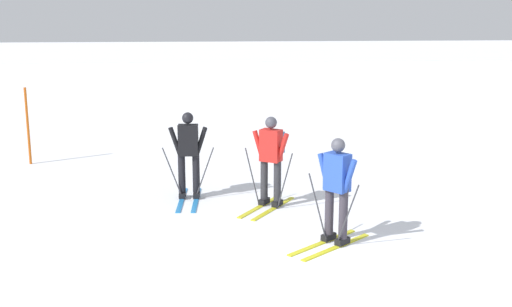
# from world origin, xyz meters

# --- Properties ---
(ground_plane) EXTENTS (120.00, 120.00, 0.00)m
(ground_plane) POSITION_xyz_m (0.00, 0.00, 0.00)
(ground_plane) COLOR white
(far_snow_ridge) EXTENTS (80.00, 8.62, 1.62)m
(far_snow_ridge) POSITION_xyz_m (0.00, 20.63, 0.81)
(far_snow_ridge) COLOR white
(far_snow_ridge) RESTS_ON ground
(skier_black) EXTENTS (1.00, 1.62, 1.71)m
(skier_black) POSITION_xyz_m (-1.81, 4.16, 0.95)
(skier_black) COLOR #237AC6
(skier_black) RESTS_ON ground
(skier_red) EXTENTS (1.19, 1.54, 1.71)m
(skier_red) POSITION_xyz_m (-0.26, 3.54, 0.96)
(skier_red) COLOR gold
(skier_red) RESTS_ON ground
(skier_blue) EXTENTS (1.46, 1.32, 1.71)m
(skier_blue) POSITION_xyz_m (0.56, 1.47, 0.92)
(skier_blue) COLOR gold
(skier_blue) RESTS_ON ground
(trail_marker_pole) EXTENTS (0.06, 0.06, 1.84)m
(trail_marker_pole) POSITION_xyz_m (-5.66, 7.28, 0.92)
(trail_marker_pole) COLOR #C65614
(trail_marker_pole) RESTS_ON ground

